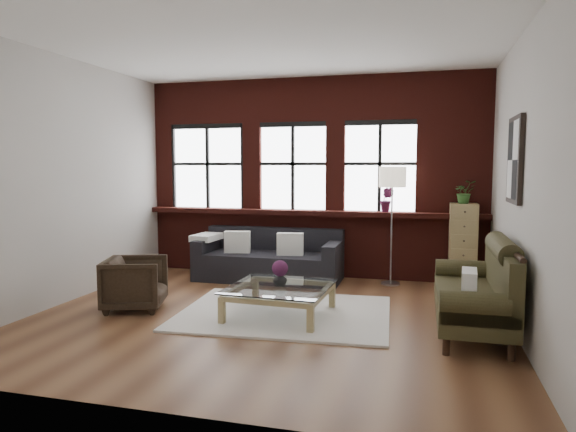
% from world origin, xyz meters
% --- Properties ---
extents(floor, '(5.50, 5.50, 0.00)m').
position_xyz_m(floor, '(0.00, 0.00, 0.00)').
color(floor, brown).
rests_on(floor, ground).
extents(ceiling, '(5.50, 5.50, 0.00)m').
position_xyz_m(ceiling, '(0.00, 0.00, 3.20)').
color(ceiling, white).
rests_on(ceiling, ground).
extents(wall_back, '(5.50, 0.00, 5.50)m').
position_xyz_m(wall_back, '(0.00, 2.50, 1.60)').
color(wall_back, '#BAB6AD').
rests_on(wall_back, ground).
extents(wall_front, '(5.50, 0.00, 5.50)m').
position_xyz_m(wall_front, '(0.00, -2.50, 1.60)').
color(wall_front, '#BAB6AD').
rests_on(wall_front, ground).
extents(wall_left, '(0.00, 5.00, 5.00)m').
position_xyz_m(wall_left, '(-2.75, 0.00, 1.60)').
color(wall_left, '#BAB6AD').
rests_on(wall_left, ground).
extents(wall_right, '(0.00, 5.00, 5.00)m').
position_xyz_m(wall_right, '(2.75, 0.00, 1.60)').
color(wall_right, '#BAB6AD').
rests_on(wall_right, ground).
extents(brick_backwall, '(5.50, 0.12, 3.20)m').
position_xyz_m(brick_backwall, '(0.00, 2.44, 1.60)').
color(brick_backwall, '#4D1712').
rests_on(brick_backwall, floor).
extents(sill_ledge, '(5.50, 0.30, 0.08)m').
position_xyz_m(sill_ledge, '(0.00, 2.35, 1.04)').
color(sill_ledge, '#4D1712').
rests_on(sill_ledge, brick_backwall).
extents(window_left, '(1.38, 0.10, 1.50)m').
position_xyz_m(window_left, '(-1.80, 2.45, 1.75)').
color(window_left, black).
rests_on(window_left, brick_backwall).
extents(window_mid, '(1.38, 0.10, 1.50)m').
position_xyz_m(window_mid, '(-0.30, 2.45, 1.75)').
color(window_mid, black).
rests_on(window_mid, brick_backwall).
extents(window_right, '(1.38, 0.10, 1.50)m').
position_xyz_m(window_right, '(1.10, 2.45, 1.75)').
color(window_right, black).
rests_on(window_right, brick_backwall).
extents(wall_poster, '(0.05, 0.74, 0.94)m').
position_xyz_m(wall_poster, '(2.72, 0.30, 1.85)').
color(wall_poster, black).
rests_on(wall_poster, wall_right).
extents(shag_rug, '(2.60, 2.10, 0.03)m').
position_xyz_m(shag_rug, '(0.18, 0.16, 0.01)').
color(shag_rug, silver).
rests_on(shag_rug, floor).
extents(dark_sofa, '(2.26, 0.91, 0.82)m').
position_xyz_m(dark_sofa, '(-0.56, 1.90, 0.41)').
color(dark_sofa, black).
rests_on(dark_sofa, floor).
extents(pillow_a, '(0.42, 0.22, 0.34)m').
position_xyz_m(pillow_a, '(-1.04, 1.80, 0.60)').
color(pillow_a, white).
rests_on(pillow_a, dark_sofa).
extents(pillow_b, '(0.41, 0.19, 0.34)m').
position_xyz_m(pillow_b, '(-0.18, 1.80, 0.60)').
color(pillow_b, white).
rests_on(pillow_b, dark_sofa).
extents(vintage_settee, '(0.84, 1.88, 1.00)m').
position_xyz_m(vintage_settee, '(2.30, 0.04, 0.50)').
color(vintage_settee, '#322E17').
rests_on(vintage_settee, floor).
extents(pillow_settee, '(0.17, 0.39, 0.34)m').
position_xyz_m(pillow_settee, '(2.22, -0.53, 0.61)').
color(pillow_settee, white).
rests_on(pillow_settee, vintage_settee).
extents(armchair, '(0.90, 0.89, 0.66)m').
position_xyz_m(armchair, '(-1.69, -0.12, 0.33)').
color(armchair, black).
rests_on(armchair, floor).
extents(coffee_table, '(1.21, 1.21, 0.39)m').
position_xyz_m(coffee_table, '(0.15, 0.03, 0.18)').
color(coffee_table, '#A08B57').
rests_on(coffee_table, shag_rug).
extents(vase, '(0.18, 0.18, 0.17)m').
position_xyz_m(vase, '(0.15, 0.03, 0.46)').
color(vase, '#B2B2B2').
rests_on(vase, coffee_table).
extents(flowers, '(0.19, 0.19, 0.19)m').
position_xyz_m(flowers, '(0.15, 0.03, 0.58)').
color(flowers, '#511B42').
rests_on(flowers, vase).
extents(drawer_chest, '(0.38, 0.38, 1.25)m').
position_xyz_m(drawer_chest, '(2.35, 2.13, 0.62)').
color(drawer_chest, '#A08B57').
rests_on(drawer_chest, floor).
extents(potted_plant_top, '(0.37, 0.34, 0.34)m').
position_xyz_m(potted_plant_top, '(2.35, 2.13, 1.41)').
color(potted_plant_top, '#2D5923').
rests_on(potted_plant_top, drawer_chest).
extents(floor_lamp, '(0.40, 0.40, 1.93)m').
position_xyz_m(floor_lamp, '(1.32, 2.07, 0.96)').
color(floor_lamp, '#A5A5A8').
rests_on(floor_lamp, floor).
extents(sill_plant, '(0.25, 0.22, 0.39)m').
position_xyz_m(sill_plant, '(1.23, 2.32, 1.27)').
color(sill_plant, '#511B42').
rests_on(sill_plant, sill_ledge).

